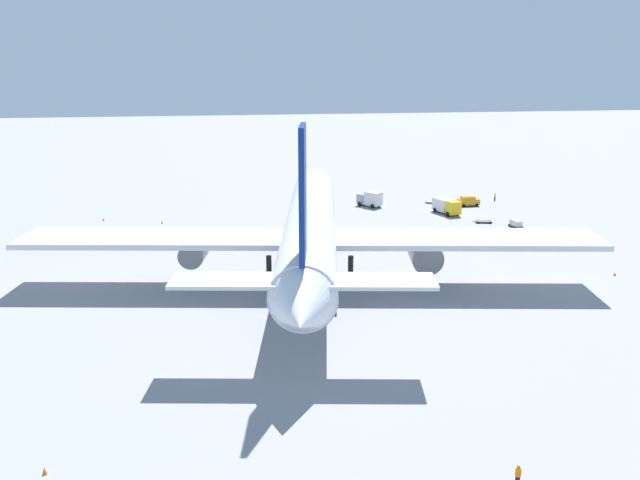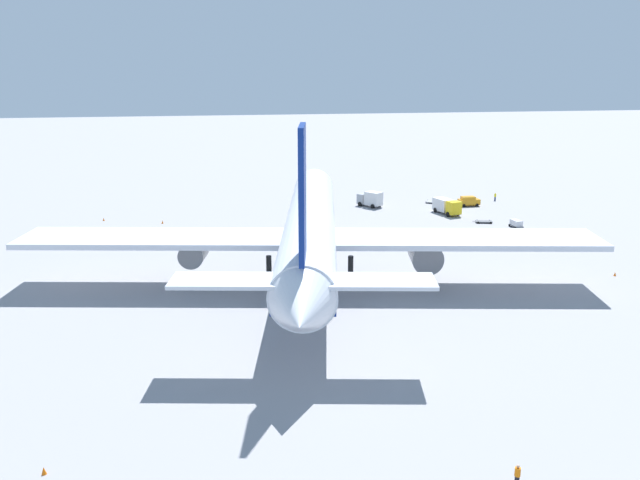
{
  "view_description": "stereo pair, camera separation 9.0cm",
  "coord_description": "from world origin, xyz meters",
  "px_view_note": "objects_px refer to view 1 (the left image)",
  "views": [
    {
      "loc": [
        -82.35,
        13.32,
        27.53
      ],
      "look_at": [
        -0.89,
        -1.15,
        5.55
      ],
      "focal_mm": 37.04,
      "sensor_mm": 36.0,
      "label": 1
    },
    {
      "loc": [
        -82.37,
        13.23,
        27.53
      ],
      "look_at": [
        -0.89,
        -1.15,
        5.55
      ],
      "focal_mm": 37.04,
      "sensor_mm": 36.0,
      "label": 2
    }
  ],
  "objects_px": {
    "baggage_cart_0": "(516,223)",
    "ground_worker_2": "(518,475)",
    "baggage_cart_2": "(430,201)",
    "traffic_cone_2": "(44,471)",
    "baggage_cart_1": "(484,221)",
    "traffic_cone_0": "(66,232)",
    "traffic_cone_1": "(615,274)",
    "service_van": "(468,201)",
    "traffic_cone_3": "(162,222)",
    "service_truck_0": "(446,206)",
    "airliner": "(311,230)",
    "traffic_cone_4": "(103,219)",
    "ground_worker_3": "(495,197)",
    "service_truck_2": "(370,199)"
  },
  "relations": [
    {
      "from": "baggage_cart_0",
      "to": "traffic_cone_1",
      "type": "bearing_deg",
      "value": -178.84
    },
    {
      "from": "service_truck_2",
      "to": "traffic_cone_0",
      "type": "distance_m",
      "value": 57.29
    },
    {
      "from": "baggage_cart_2",
      "to": "ground_worker_2",
      "type": "bearing_deg",
      "value": 164.26
    },
    {
      "from": "baggage_cart_1",
      "to": "traffic_cone_1",
      "type": "bearing_deg",
      "value": -171.68
    },
    {
      "from": "service_van",
      "to": "traffic_cone_4",
      "type": "xyz_separation_m",
      "value": [
        -0.74,
        70.76,
        -0.76
      ]
    },
    {
      "from": "ground_worker_2",
      "to": "traffic_cone_0",
      "type": "height_order",
      "value": "ground_worker_2"
    },
    {
      "from": "service_van",
      "to": "baggage_cart_2",
      "type": "bearing_deg",
      "value": 55.13
    },
    {
      "from": "baggage_cart_2",
      "to": "traffic_cone_3",
      "type": "distance_m",
      "value": 54.37
    },
    {
      "from": "baggage_cart_2",
      "to": "traffic_cone_2",
      "type": "distance_m",
      "value": 102.58
    },
    {
      "from": "baggage_cart_0",
      "to": "service_truck_0",
      "type": "bearing_deg",
      "value": 33.31
    },
    {
      "from": "baggage_cart_0",
      "to": "traffic_cone_0",
      "type": "height_order",
      "value": "baggage_cart_0"
    },
    {
      "from": "airliner",
      "to": "traffic_cone_3",
      "type": "height_order",
      "value": "airliner"
    },
    {
      "from": "service_truck_0",
      "to": "ground_worker_3",
      "type": "bearing_deg",
      "value": -54.63
    },
    {
      "from": "service_truck_0",
      "to": "traffic_cone_3",
      "type": "xyz_separation_m",
      "value": [
        1.35,
        53.05,
        -1.31
      ]
    },
    {
      "from": "traffic_cone_1",
      "to": "traffic_cone_3",
      "type": "bearing_deg",
      "value": 55.89
    },
    {
      "from": "airliner",
      "to": "traffic_cone_2",
      "type": "relative_size",
      "value": 133.47
    },
    {
      "from": "service_van",
      "to": "traffic_cone_2",
      "type": "relative_size",
      "value": 7.69
    },
    {
      "from": "service_van",
      "to": "traffic_cone_3",
      "type": "height_order",
      "value": "service_van"
    },
    {
      "from": "service_van",
      "to": "airliner",
      "type": "bearing_deg",
      "value": 137.1
    },
    {
      "from": "service_van",
      "to": "traffic_cone_3",
      "type": "bearing_deg",
      "value": 94.58
    },
    {
      "from": "ground_worker_2",
      "to": "traffic_cone_0",
      "type": "bearing_deg",
      "value": 29.02
    },
    {
      "from": "service_van",
      "to": "baggage_cart_1",
      "type": "xyz_separation_m",
      "value": [
        -14.41,
        2.98,
        -0.76
      ]
    },
    {
      "from": "airliner",
      "to": "service_van",
      "type": "bearing_deg",
      "value": -42.9
    },
    {
      "from": "service_van",
      "to": "traffic_cone_2",
      "type": "bearing_deg",
      "value": 141.4
    },
    {
      "from": "baggage_cart_1",
      "to": "traffic_cone_0",
      "type": "xyz_separation_m",
      "value": [
        5.0,
        72.65,
        0.01
      ]
    },
    {
      "from": "baggage_cart_1",
      "to": "traffic_cone_4",
      "type": "xyz_separation_m",
      "value": [
        13.67,
        67.78,
        0.01
      ]
    },
    {
      "from": "traffic_cone_1",
      "to": "traffic_cone_2",
      "type": "height_order",
      "value": "same"
    },
    {
      "from": "airliner",
      "to": "service_truck_2",
      "type": "relative_size",
      "value": 13.81
    },
    {
      "from": "baggage_cart_2",
      "to": "traffic_cone_2",
      "type": "relative_size",
      "value": 5.25
    },
    {
      "from": "service_truck_0",
      "to": "baggage_cart_2",
      "type": "distance_m",
      "value": 10.78
    },
    {
      "from": "ground_worker_2",
      "to": "traffic_cone_1",
      "type": "bearing_deg",
      "value": -40.0
    },
    {
      "from": "service_truck_2",
      "to": "traffic_cone_4",
      "type": "distance_m",
      "value": 51.24
    },
    {
      "from": "ground_worker_3",
      "to": "traffic_cone_1",
      "type": "distance_m",
      "value": 51.23
    },
    {
      "from": "service_truck_0",
      "to": "traffic_cone_0",
      "type": "xyz_separation_m",
      "value": [
        -3.24,
        68.63,
        -1.31
      ]
    },
    {
      "from": "airliner",
      "to": "ground_worker_3",
      "type": "relative_size",
      "value": 43.87
    },
    {
      "from": "baggage_cart_2",
      "to": "ground_worker_3",
      "type": "xyz_separation_m",
      "value": [
        -0.31,
        -14.11,
        0.58
      ]
    },
    {
      "from": "baggage_cart_0",
      "to": "baggage_cart_2",
      "type": "distance_m",
      "value": 24.38
    },
    {
      "from": "baggage_cart_0",
      "to": "traffic_cone_3",
      "type": "height_order",
      "value": "baggage_cart_0"
    },
    {
      "from": "airliner",
      "to": "traffic_cone_4",
      "type": "bearing_deg",
      "value": 37.45
    },
    {
      "from": "baggage_cart_2",
      "to": "traffic_cone_2",
      "type": "xyz_separation_m",
      "value": [
        -84.86,
        57.63,
        0.01
      ]
    },
    {
      "from": "ground_worker_3",
      "to": "traffic_cone_0",
      "type": "bearing_deg",
      "value": 99.29
    },
    {
      "from": "ground_worker_3",
      "to": "traffic_cone_2",
      "type": "bearing_deg",
      "value": 139.69
    },
    {
      "from": "service_truck_2",
      "to": "baggage_cart_1",
      "type": "height_order",
      "value": "service_truck_2"
    },
    {
      "from": "baggage_cart_2",
      "to": "baggage_cart_0",
      "type": "bearing_deg",
      "value": -161.66
    },
    {
      "from": "baggage_cart_1",
      "to": "traffic_cone_0",
      "type": "distance_m",
      "value": 72.83
    },
    {
      "from": "baggage_cart_0",
      "to": "ground_worker_2",
      "type": "height_order",
      "value": "ground_worker_2"
    },
    {
      "from": "service_van",
      "to": "traffic_cone_1",
      "type": "distance_m",
      "value": 46.71
    },
    {
      "from": "service_truck_2",
      "to": "airliner",
      "type": "bearing_deg",
      "value": 156.56
    },
    {
      "from": "traffic_cone_4",
      "to": "traffic_cone_3",
      "type": "bearing_deg",
      "value": -110.84
    },
    {
      "from": "traffic_cone_1",
      "to": "traffic_cone_2",
      "type": "bearing_deg",
      "value": 117.07
    }
  ]
}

